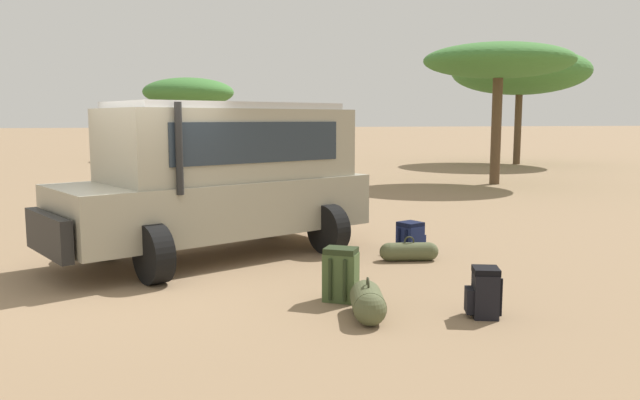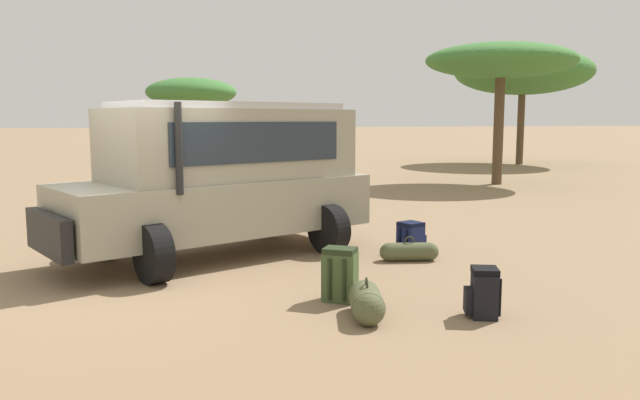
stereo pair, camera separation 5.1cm
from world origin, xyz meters
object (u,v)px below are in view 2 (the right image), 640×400
(backpack_near_rear_wheel, at_px, (411,238))
(acacia_tree_centre_back, at_px, (523,72))
(backpack_cluster_center, at_px, (483,293))
(acacia_tree_left_mid, at_px, (501,62))
(duffel_bag_soft_canvas, at_px, (409,252))
(acacia_tree_far_left, at_px, (191,93))
(duffel_bag_low_black_case, at_px, (366,302))
(safari_vehicle, at_px, (222,175))
(backpack_beside_front_wheel, at_px, (340,275))

(backpack_near_rear_wheel, bearing_deg, acacia_tree_centre_back, 52.23)
(backpack_cluster_center, bearing_deg, acacia_tree_left_mid, 58.00)
(duffel_bag_soft_canvas, distance_m, acacia_tree_far_left, 26.57)
(acacia_tree_centre_back, bearing_deg, duffel_bag_low_black_case, -126.95)
(safari_vehicle, xyz_separation_m, acacia_tree_left_mid, (10.25, 8.61, 2.77))
(acacia_tree_far_left, distance_m, acacia_tree_left_mid, 18.72)
(backpack_near_rear_wheel, relative_size, acacia_tree_left_mid, 0.10)
(safari_vehicle, height_order, acacia_tree_centre_back, acacia_tree_centre_back)
(safari_vehicle, xyz_separation_m, duffel_bag_low_black_case, (1.12, -3.69, -1.11))
(safari_vehicle, height_order, duffel_bag_soft_canvas, safari_vehicle)
(backpack_cluster_center, xyz_separation_m, acacia_tree_far_left, (-0.99, 29.09, 3.33))
(backpack_beside_front_wheel, relative_size, backpack_near_rear_wheel, 1.28)
(duffel_bag_soft_canvas, relative_size, acacia_tree_left_mid, 0.18)
(duffel_bag_soft_canvas, bearing_deg, acacia_tree_far_left, 92.89)
(backpack_near_rear_wheel, xyz_separation_m, acacia_tree_centre_back, (13.39, 17.28, 4.16))
(safari_vehicle, height_order, backpack_beside_front_wheel, safari_vehicle)
(backpack_beside_front_wheel, height_order, acacia_tree_centre_back, acacia_tree_centre_back)
(backpack_cluster_center, bearing_deg, backpack_near_rear_wheel, 79.57)
(safari_vehicle, distance_m, backpack_cluster_center, 4.77)
(backpack_near_rear_wheel, height_order, duffel_bag_soft_canvas, backpack_near_rear_wheel)
(duffel_bag_low_black_case, relative_size, acacia_tree_left_mid, 0.17)
(acacia_tree_far_left, relative_size, acacia_tree_left_mid, 0.97)
(backpack_beside_front_wheel, distance_m, acacia_tree_centre_back, 25.20)
(safari_vehicle, distance_m, backpack_beside_front_wheel, 3.30)
(backpack_near_rear_wheel, bearing_deg, duffel_bag_low_black_case, -121.86)
(acacia_tree_far_left, bearing_deg, backpack_beside_front_wheel, -90.71)
(acacia_tree_far_left, bearing_deg, safari_vehicle, -93.17)
(backpack_beside_front_wheel, distance_m, acacia_tree_far_left, 28.25)
(duffel_bag_low_black_case, bearing_deg, acacia_tree_centre_back, 53.05)
(backpack_cluster_center, distance_m, acacia_tree_far_left, 29.30)
(backpack_near_rear_wheel, bearing_deg, backpack_beside_front_wheel, -130.35)
(duffel_bag_low_black_case, xyz_separation_m, acacia_tree_left_mid, (9.14, 12.30, 3.89))
(safari_vehicle, distance_m, acacia_tree_left_mid, 13.67)
(backpack_beside_front_wheel, bearing_deg, duffel_bag_low_black_case, -83.97)
(duffel_bag_low_black_case, distance_m, acacia_tree_left_mid, 15.80)
(backpack_cluster_center, bearing_deg, safari_vehicle, 120.68)
(duffel_bag_low_black_case, height_order, acacia_tree_far_left, acacia_tree_far_left)
(safari_vehicle, relative_size, duffel_bag_low_black_case, 6.18)
(duffel_bag_soft_canvas, xyz_separation_m, acacia_tree_centre_back, (13.66, 17.83, 4.27))
(backpack_near_rear_wheel, xyz_separation_m, duffel_bag_soft_canvas, (-0.27, -0.54, -0.11))
(backpack_near_rear_wheel, distance_m, acacia_tree_far_left, 26.04)
(safari_vehicle, xyz_separation_m, backpack_near_rear_wheel, (2.99, -0.69, -1.04))
(backpack_near_rear_wheel, height_order, acacia_tree_centre_back, acacia_tree_centre_back)
(backpack_beside_front_wheel, relative_size, acacia_tree_centre_back, 0.10)
(safari_vehicle, relative_size, acacia_tree_centre_back, 0.80)
(backpack_beside_front_wheel, bearing_deg, safari_vehicle, 109.33)
(acacia_tree_centre_back, bearing_deg, backpack_beside_front_wheel, -128.08)
(duffel_bag_low_black_case, relative_size, acacia_tree_far_left, 0.18)
(backpack_cluster_center, height_order, acacia_tree_far_left, acacia_tree_far_left)
(acacia_tree_left_mid, bearing_deg, backpack_cluster_center, -122.00)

